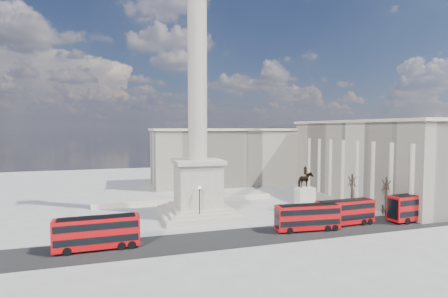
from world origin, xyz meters
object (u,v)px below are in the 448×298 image
at_px(pedestrian_standing, 382,210).
at_px(pedestrian_crossing, 296,216).
at_px(red_bus_d, 418,207).
at_px(equestrian_statue, 305,196).
at_px(red_bus_c, 345,212).
at_px(victorian_lamp, 200,201).
at_px(red_bus_a, 98,233).
at_px(red_bus_b, 308,217).
at_px(pedestrian_walking, 353,211).
at_px(nelsons_column, 198,148).

height_order(pedestrian_standing, pedestrian_crossing, pedestrian_crossing).
relative_size(red_bus_d, equestrian_statue, 1.34).
height_order(red_bus_c, victorian_lamp, victorian_lamp).
xyz_separation_m(red_bus_d, pedestrian_standing, (-2.93, 5.59, -1.64)).
distance_m(red_bus_a, red_bus_d, 54.83).
height_order(victorian_lamp, equestrian_statue, equestrian_statue).
xyz_separation_m(red_bus_a, red_bus_b, (32.39, -0.66, -0.13)).
distance_m(red_bus_b, pedestrian_standing, 20.25).
bearing_deg(equestrian_statue, pedestrian_standing, -26.61).
relative_size(red_bus_c, equestrian_statue, 1.20).
bearing_deg(red_bus_a, victorian_lamp, 27.77).
relative_size(red_bus_d, pedestrian_walking, 6.84).
relative_size(red_bus_a, pedestrian_standing, 6.21).
height_order(red_bus_a, red_bus_b, red_bus_a).
relative_size(red_bus_b, equestrian_statue, 1.19).
relative_size(nelsons_column, red_bus_d, 4.10).
bearing_deg(red_bus_c, pedestrian_crossing, 140.95).
xyz_separation_m(red_bus_c, pedestrian_standing, (11.63, 4.36, -1.38)).
bearing_deg(equestrian_statue, red_bus_b, -117.99).
relative_size(red_bus_b, victorian_lamp, 1.67).
relative_size(victorian_lamp, equestrian_statue, 0.72).
bearing_deg(pedestrian_walking, victorian_lamp, 152.36).
bearing_deg(red_bus_c, red_bus_b, -175.60).
xyz_separation_m(red_bus_c, pedestrian_crossing, (-6.82, 5.06, -1.38)).
distance_m(nelsons_column, red_bus_c, 28.84).
relative_size(pedestrian_walking, pedestrian_standing, 0.97).
distance_m(red_bus_b, pedestrian_walking, 15.20).
bearing_deg(pedestrian_walking, pedestrian_crossing, 161.18).
bearing_deg(red_bus_a, nelsons_column, 37.86).
height_order(victorian_lamp, pedestrian_walking, victorian_lamp).
bearing_deg(victorian_lamp, nelsons_column, 80.57).
relative_size(red_bus_d, pedestrian_standing, 6.63).
relative_size(red_bus_a, victorian_lamp, 1.74).
relative_size(victorian_lamp, pedestrian_standing, 3.56).
bearing_deg(pedestrian_walking, red_bus_b, -175.60).
height_order(pedestrian_walking, pedestrian_standing, pedestrian_standing).
height_order(equestrian_statue, pedestrian_crossing, equestrian_statue).
bearing_deg(pedestrian_walking, pedestrian_standing, -32.16).
height_order(red_bus_d, pedestrian_standing, red_bus_d).
bearing_deg(red_bus_b, red_bus_d, 4.74).
xyz_separation_m(nelsons_column, red_bus_c, (22.88, -14.00, -10.62)).
relative_size(red_bus_d, pedestrian_crossing, 6.60).
relative_size(red_bus_c, victorian_lamp, 1.67).
distance_m(pedestrian_walking, pedestrian_crossing, 12.66).
relative_size(red_bus_b, pedestrian_standing, 5.93).
bearing_deg(red_bus_b, pedestrian_walking, 30.75).
relative_size(pedestrian_standing, pedestrian_crossing, 0.99).
bearing_deg(red_bus_b, equestrian_statue, 67.48).
xyz_separation_m(nelsons_column, pedestrian_crossing, (16.05, -8.94, -12.00)).
relative_size(equestrian_statue, pedestrian_walking, 5.12).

